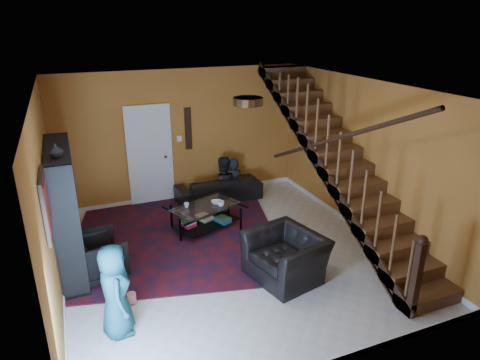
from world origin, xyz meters
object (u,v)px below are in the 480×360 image
Objects in this scene: sofa at (219,188)px; armchair_left at (98,256)px; coffee_table at (206,216)px; armchair_right at (286,256)px; bookshelf at (67,213)px.

sofa is 3.44m from armchair_left.
armchair_left reaches higher than coffee_table.
coffee_table is (-0.63, 2.00, -0.09)m from armchair_right.
armchair_right is at bearing -26.90° from bookshelf.
bookshelf is 1.09× the size of sofa.
sofa is 3.22m from armchair_right.
bookshelf is at bearing -168.63° from coffee_table.
sofa is 1.41m from coffee_table.
coffee_table is (2.37, 0.48, -0.69)m from bookshelf.
bookshelf is 3.57m from sofa.
sofa is at bearing 60.37° from coffee_table.
bookshelf is 1.43× the size of coffee_table.
bookshelf is 0.83m from armchair_left.
armchair_left is 2.20m from coffee_table.
coffee_table is at bearing 11.37° from bookshelf.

